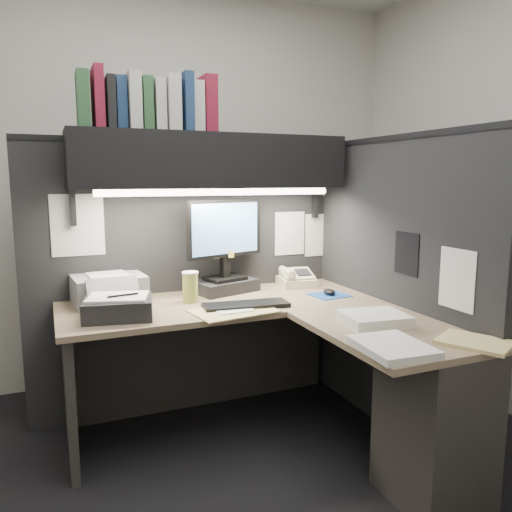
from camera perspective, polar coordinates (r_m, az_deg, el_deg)
name	(u,v)px	position (r m, az deg, el deg)	size (l,w,h in m)	color
floor	(239,483)	(2.55, -1.93, -24.51)	(3.50, 3.50, 0.00)	black
wall_back	(162,186)	(3.58, -10.74, 7.83)	(3.50, 0.04, 2.70)	beige
partition_back	(189,278)	(3.09, -7.66, -2.50)	(1.90, 0.06, 1.60)	black
partition_right	(393,289)	(2.85, 15.43, -3.71)	(0.06, 1.50, 1.60)	black
desk	(321,379)	(2.51, 7.43, -13.75)	(1.70, 1.53, 0.73)	#846E54
overhead_shelf	(211,161)	(2.88, -5.14, 10.74)	(1.55, 0.34, 0.30)	black
task_light_tube	(219,192)	(2.75, -4.20, 7.31)	(0.04, 0.04, 1.32)	white
monitor	(225,256)	(2.96, -3.55, 0.02)	(0.50, 0.32, 0.55)	black
keyboard	(246,305)	(2.65, -1.17, -5.64)	(0.45, 0.15, 0.02)	black
mousepad	(329,295)	(2.94, 8.39, -4.44)	(0.21, 0.19, 0.00)	#1B4696
mouse	(329,292)	(2.94, 8.37, -4.06)	(0.06, 0.09, 0.03)	black
telephone	(296,279)	(3.17, 4.64, -2.65)	(0.21, 0.22, 0.09)	beige
coffee_cup	(190,288)	(2.77, -7.52, -3.63)	(0.08, 0.08, 0.16)	#CEC152
printer	(109,288)	(2.87, -16.50, -3.58)	(0.37, 0.32, 0.15)	#999D9F
notebook_stack	(118,308)	(2.54, -15.46, -5.73)	(0.32, 0.27, 0.10)	black
open_folder	(234,311)	(2.56, -2.55, -6.30)	(0.41, 0.27, 0.01)	#D0BB75
paper_stack_a	(374,319)	(2.40, 13.38, -7.03)	(0.28, 0.24, 0.05)	white
paper_stack_b	(392,347)	(2.07, 15.33, -10.01)	(0.25, 0.31, 0.03)	white
manila_stack	(475,342)	(2.26, 23.71, -9.01)	(0.22, 0.27, 0.02)	#D0BB75
binder_row	(150,104)	(2.83, -12.00, 16.59)	(0.72, 0.26, 0.31)	#28512F
pinned_papers	(272,241)	(2.83, 1.88, 1.77)	(1.76, 1.31, 0.51)	white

